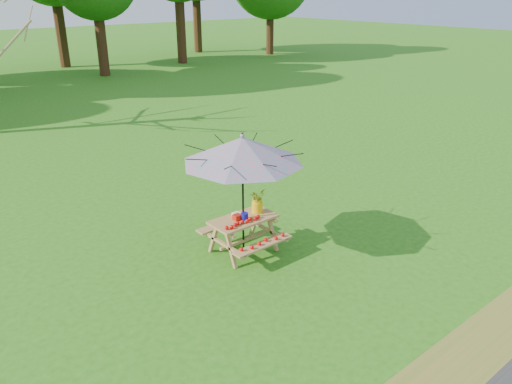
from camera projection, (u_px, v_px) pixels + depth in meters
picnic_table at (243, 235)px, 9.08m from camera, size 1.20×1.32×0.67m
patio_umbrella at (242, 150)px, 8.46m from camera, size 2.41×2.41×2.25m
produce_bins at (240, 216)px, 8.90m from camera, size 0.24×0.33×0.13m
tomatoes_row at (243, 222)px, 8.72m from camera, size 0.77×0.13×0.07m
flower_bucket at (257, 200)px, 9.11m from camera, size 0.33×0.30×0.45m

